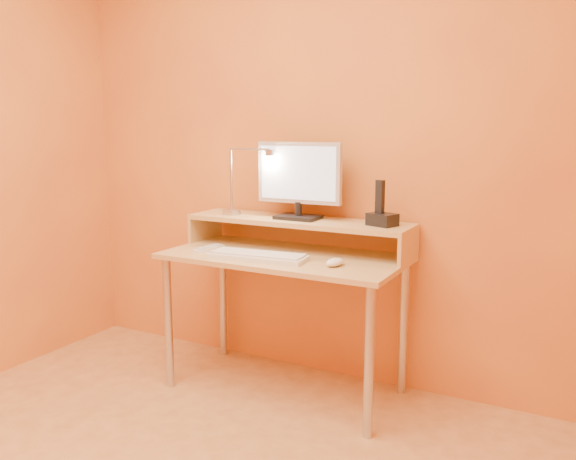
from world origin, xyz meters
The scene contains 25 objects.
wall_back centered at (0.00, 1.50, 1.25)m, with size 3.00×0.04×2.50m, color orange.
desk_leg_fl centered at (-0.55, 0.93, 0.35)m, with size 0.04×0.04×0.69m, color #B7B7BF.
desk_leg_fr centered at (0.55, 0.93, 0.35)m, with size 0.04×0.04×0.69m, color #B7B7BF.
desk_leg_bl centered at (-0.55, 1.43, 0.35)m, with size 0.04×0.04×0.69m, color #B7B7BF.
desk_leg_br centered at (0.55, 1.43, 0.35)m, with size 0.04×0.04×0.69m, color #B7B7BF.
desk_lower centered at (0.00, 1.18, 0.71)m, with size 1.20×0.60×0.03m, color tan.
shelf_riser_left centered at (-0.59, 1.33, 0.79)m, with size 0.02×0.30×0.14m, color tan.
shelf_riser_right centered at (0.59, 1.33, 0.79)m, with size 0.02×0.30×0.14m, color tan.
desk_shelf centered at (0.00, 1.33, 0.87)m, with size 1.20×0.30×0.03m, color tan.
monitor_foot centered at (0.00, 1.33, 0.89)m, with size 0.22×0.16×0.02m, color black.
monitor_neck centered at (0.00, 1.33, 0.93)m, with size 0.04×0.04×0.07m, color black.
monitor_panel centered at (0.00, 1.34, 1.12)m, with size 0.46×0.04×0.31m, color silver.
monitor_back centered at (0.00, 1.36, 1.12)m, with size 0.41×0.01×0.27m, color black.
monitor_screen centered at (0.00, 1.32, 1.12)m, with size 0.42×0.00×0.27m, color silver.
lamp_base centered at (-0.39, 1.30, 0.89)m, with size 0.10×0.10×0.03m, color #B7B7BF.
lamp_post centered at (-0.39, 1.30, 1.07)m, with size 0.01×0.01×0.33m, color #B7B7BF.
lamp_arm centered at (-0.27, 1.30, 1.24)m, with size 0.01×0.01×0.24m, color #B7B7BF.
lamp_head centered at (-0.15, 1.30, 1.22)m, with size 0.04×0.04×0.03m, color #B7B7BF.
lamp_bulb centered at (-0.15, 1.30, 1.20)m, with size 0.03×0.03×0.00m, color #FFEAC6.
phone_dock centered at (0.46, 1.33, 0.91)m, with size 0.13×0.10×0.06m, color black.
phone_handset centered at (0.44, 1.33, 1.02)m, with size 0.04×0.03×0.16m, color black.
phone_led centered at (0.50, 1.28, 0.91)m, with size 0.01×0.00×0.04m, color blue.
keyboard centered at (-0.06, 1.03, 0.73)m, with size 0.48×0.15×0.02m, color white.
mouse centered at (0.32, 1.07, 0.74)m, with size 0.06×0.11×0.04m, color white.
remote_control centered at (-0.39, 1.08, 0.73)m, with size 0.05×0.18×0.02m, color white.
Camera 1 is at (1.36, -1.34, 1.35)m, focal length 36.49 mm.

